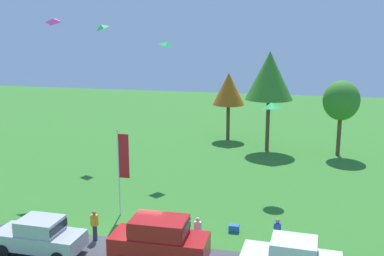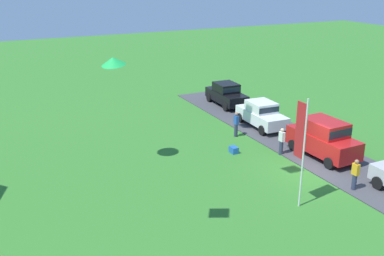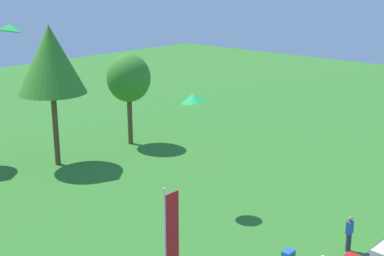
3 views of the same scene
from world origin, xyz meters
TOP-DOWN VIEW (x-y plane):
  - person_on_lawn at (6.76, 0.81)m, footprint 0.36×0.24m
  - tree_far_right at (4.63, 20.59)m, footprint 4.37×4.37m
  - tree_right_of_center at (10.98, 20.48)m, footprint 3.20×3.20m
  - flag_banner at (-2.51, 3.07)m, footprint 0.71×0.08m
  - cooler_box at (4.32, 2.44)m, footprint 0.56×0.40m
  - kite_diamond_trailing_tail at (-2.53, 12.38)m, footprint 1.09×1.12m
  - kite_delta_over_trees at (5.66, 9.35)m, footprint 1.88×1.89m

SIDE VIEW (x-z plane):
  - cooler_box at x=4.32m, z-range 0.00..0.40m
  - person_on_lawn at x=6.76m, z-range 0.02..1.73m
  - flag_banner at x=-2.51m, z-range 0.71..6.05m
  - tree_right_of_center at x=10.98m, z-range 1.58..8.33m
  - kite_delta_over_trees at x=5.66m, z-range 5.76..6.38m
  - tree_far_right at x=4.63m, z-range 2.39..11.61m
  - kite_diamond_trailing_tail at x=-2.53m, z-range 9.76..10.26m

